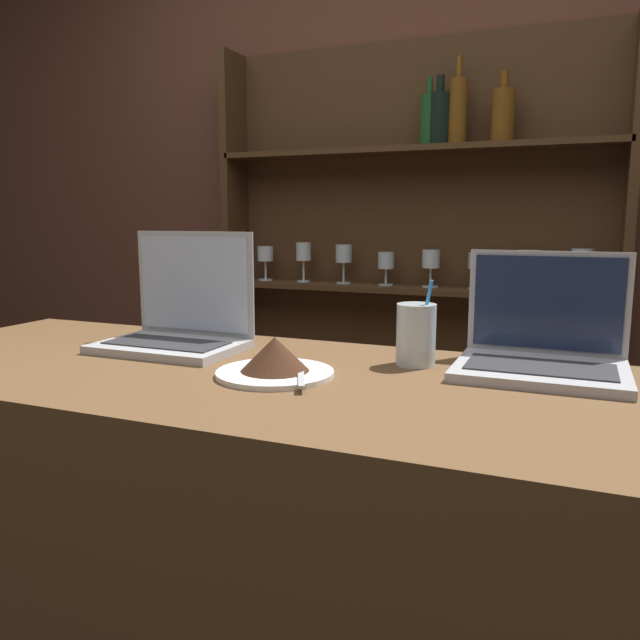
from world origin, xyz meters
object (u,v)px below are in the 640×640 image
Objects in this scene: laptop_near at (180,320)px; cake_plate at (275,360)px; water_glass at (416,335)px; laptop_far at (542,347)px.

laptop_near is 1.41× the size of cake_plate.
laptop_near is 1.81× the size of water_glass.
water_glass is (-0.23, -0.04, 0.01)m from laptop_far.
laptop_near is 0.52m from water_glass.
water_glass is at bearing -169.61° from laptop_far.
laptop_far is at bearing 5.82° from laptop_near.
laptop_near is 1.01× the size of laptop_far.
laptop_far reaches higher than cake_plate.
laptop_near is at bearing 154.33° from cake_plate.
water_glass is (0.21, 0.18, 0.03)m from cake_plate.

